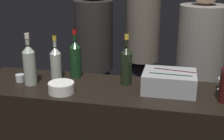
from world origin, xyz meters
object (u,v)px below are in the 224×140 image
object	(u,v)px
ice_bin_with_bottles	(170,81)
candle_votive	(20,78)
bowl_white	(61,87)
red_wine_bottle_burgundy	(75,58)
white_wine_bottle	(29,64)
champagne_bottle	(126,64)
rose_wine_bottle	(56,62)
person_in_hoodie	(142,46)
person_grey_polo	(199,70)
person_blond_tee	(94,54)

from	to	relation	value
ice_bin_with_bottles	candle_votive	distance (m)	1.03
bowl_white	red_wine_bottle_burgundy	world-z (taller)	red_wine_bottle_burgundy
candle_votive	white_wine_bottle	size ratio (longest dim) A/B	0.17
candle_votive	bowl_white	bearing A→B (deg)	-19.79
champagne_bottle	rose_wine_bottle	bearing A→B (deg)	179.61
person_in_hoodie	person_grey_polo	bearing A→B (deg)	-81.87
bowl_white	champagne_bottle	world-z (taller)	champagne_bottle
ice_bin_with_bottles	person_blond_tee	bearing A→B (deg)	125.66
rose_wine_bottle	person_blond_tee	xyz separation A→B (m)	(-0.03, 1.09, -0.24)
ice_bin_with_bottles	bowl_white	bearing A→B (deg)	-165.54
candle_votive	person_in_hoodie	bearing A→B (deg)	67.40
person_blond_tee	person_grey_polo	xyz separation A→B (m)	(1.06, -0.35, 0.01)
champagne_bottle	person_in_hoodie	size ratio (longest dim) A/B	0.20
bowl_white	person_in_hoodie	xyz separation A→B (m)	(0.31, 1.73, -0.14)
person_blond_tee	person_grey_polo	distance (m)	1.12
candle_votive	person_in_hoodie	distance (m)	1.74
champagne_bottle	person_grey_polo	xyz separation A→B (m)	(0.53, 0.75, -0.25)
bowl_white	rose_wine_bottle	xyz separation A→B (m)	(-0.13, 0.24, 0.09)
ice_bin_with_bottles	red_wine_bottle_burgundy	xyz separation A→B (m)	(-0.68, 0.13, 0.07)
bowl_white	champagne_bottle	size ratio (longest dim) A/B	0.47
white_wine_bottle	person_blond_tee	xyz separation A→B (m)	(0.10, 1.23, -0.27)
ice_bin_with_bottles	candle_votive	size ratio (longest dim) A/B	5.47
white_wine_bottle	red_wine_bottle_burgundy	world-z (taller)	white_wine_bottle
rose_wine_bottle	white_wine_bottle	world-z (taller)	white_wine_bottle
candle_votive	white_wine_bottle	bearing A→B (deg)	-18.51
ice_bin_with_bottles	person_grey_polo	distance (m)	0.86
ice_bin_with_bottles	person_in_hoodie	distance (m)	1.61
rose_wine_bottle	person_grey_polo	bearing A→B (deg)	35.66
candle_votive	champagne_bottle	size ratio (longest dim) A/B	0.18
rose_wine_bottle	champagne_bottle	distance (m)	0.51
bowl_white	candle_votive	world-z (taller)	bowl_white
ice_bin_with_bottles	champagne_bottle	xyz separation A→B (m)	(-0.30, 0.06, 0.07)
ice_bin_with_bottles	champagne_bottle	size ratio (longest dim) A/B	0.97
bowl_white	champagne_bottle	bearing A→B (deg)	32.15
ice_bin_with_bottles	candle_votive	world-z (taller)	ice_bin_with_bottles
person_blond_tee	white_wine_bottle	bearing A→B (deg)	-18.63
person_in_hoodie	person_blond_tee	world-z (taller)	person_in_hoodie
candle_votive	person_blond_tee	world-z (taller)	person_blond_tee
ice_bin_with_bottles	champagne_bottle	bearing A→B (deg)	167.78
white_wine_bottle	person_grey_polo	world-z (taller)	person_grey_polo
person_in_hoodie	person_grey_polo	world-z (taller)	person_grey_polo
white_wine_bottle	person_blond_tee	distance (m)	1.27
red_wine_bottle_burgundy	person_blond_tee	distance (m)	1.07
candle_votive	person_grey_polo	bearing A→B (deg)	34.13
white_wine_bottle	person_in_hoodie	xyz separation A→B (m)	(0.57, 1.64, -0.25)
bowl_white	person_grey_polo	bearing A→B (deg)	47.38
ice_bin_with_bottles	white_wine_bottle	size ratio (longest dim) A/B	0.96
candle_votive	person_grey_polo	distance (m)	1.53
person_in_hoodie	rose_wine_bottle	bearing A→B (deg)	-136.83
red_wine_bottle_burgundy	person_grey_polo	distance (m)	1.16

